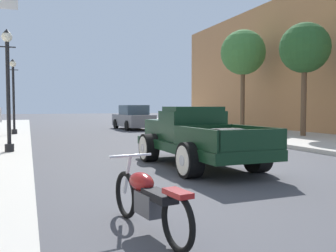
{
  "coord_description": "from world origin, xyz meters",
  "views": [
    {
      "loc": [
        -4.59,
        -9.7,
        1.6
      ],
      "look_at": [
        -0.69,
        0.72,
        1.0
      ],
      "focal_mm": 40.06,
      "sensor_mm": 36.0,
      "label": 1
    }
  ],
  "objects_px": {
    "hotrod_truck_dark_green": "(194,137)",
    "street_tree_nearest": "(305,49)",
    "street_lamp_far": "(13,91)",
    "street_tree_second": "(243,53)",
    "motorcycle_parked": "(148,198)",
    "street_lamp_near": "(8,81)",
    "car_background_grey": "(133,118)"
  },
  "relations": [
    {
      "from": "motorcycle_parked",
      "to": "street_tree_second",
      "type": "distance_m",
      "value": 19.74
    },
    {
      "from": "motorcycle_parked",
      "to": "street_lamp_far",
      "type": "xyz_separation_m",
      "value": [
        -2.08,
        16.39,
        1.94
      ]
    },
    {
      "from": "car_background_grey",
      "to": "street_lamp_far",
      "type": "relative_size",
      "value": 1.15
    },
    {
      "from": "motorcycle_parked",
      "to": "street_tree_nearest",
      "type": "height_order",
      "value": "street_tree_nearest"
    },
    {
      "from": "car_background_grey",
      "to": "motorcycle_parked",
      "type": "bearing_deg",
      "value": -104.67
    },
    {
      "from": "street_lamp_far",
      "to": "street_tree_nearest",
      "type": "xyz_separation_m",
      "value": [
        13.18,
        -6.13,
        1.96
      ]
    },
    {
      "from": "street_lamp_near",
      "to": "street_tree_second",
      "type": "distance_m",
      "value": 15.17
    },
    {
      "from": "street_tree_nearest",
      "to": "street_tree_second",
      "type": "xyz_separation_m",
      "value": [
        -0.02,
        5.47,
        0.52
      ]
    },
    {
      "from": "hotrod_truck_dark_green",
      "to": "street_lamp_near",
      "type": "distance_m",
      "value": 6.21
    },
    {
      "from": "car_background_grey",
      "to": "street_tree_second",
      "type": "bearing_deg",
      "value": -38.53
    },
    {
      "from": "hotrod_truck_dark_green",
      "to": "street_tree_nearest",
      "type": "bearing_deg",
      "value": 33.57
    },
    {
      "from": "motorcycle_parked",
      "to": "car_background_grey",
      "type": "height_order",
      "value": "car_background_grey"
    },
    {
      "from": "motorcycle_parked",
      "to": "car_background_grey",
      "type": "distance_m",
      "value": 21.01
    },
    {
      "from": "street_lamp_far",
      "to": "motorcycle_parked",
      "type": "bearing_deg",
      "value": -82.78
    },
    {
      "from": "hotrod_truck_dark_green",
      "to": "street_lamp_far",
      "type": "bearing_deg",
      "value": 112.63
    },
    {
      "from": "motorcycle_parked",
      "to": "street_tree_nearest",
      "type": "xyz_separation_m",
      "value": [
        11.1,
        10.26,
        3.9
      ]
    },
    {
      "from": "hotrod_truck_dark_green",
      "to": "street_lamp_near",
      "type": "bearing_deg",
      "value": 142.38
    },
    {
      "from": "motorcycle_parked",
      "to": "street_tree_second",
      "type": "relative_size",
      "value": 0.34
    },
    {
      "from": "street_lamp_near",
      "to": "motorcycle_parked",
      "type": "bearing_deg",
      "value": -76.8
    },
    {
      "from": "street_tree_nearest",
      "to": "street_lamp_far",
      "type": "bearing_deg",
      "value": 155.05
    },
    {
      "from": "hotrod_truck_dark_green",
      "to": "street_tree_nearest",
      "type": "height_order",
      "value": "street_tree_nearest"
    },
    {
      "from": "street_tree_nearest",
      "to": "street_tree_second",
      "type": "distance_m",
      "value": 5.5
    },
    {
      "from": "car_background_grey",
      "to": "street_lamp_far",
      "type": "distance_m",
      "value": 8.53
    },
    {
      "from": "street_lamp_far",
      "to": "street_tree_second",
      "type": "xyz_separation_m",
      "value": [
        13.16,
        -0.66,
        2.47
      ]
    },
    {
      "from": "car_background_grey",
      "to": "street_lamp_near",
      "type": "bearing_deg",
      "value": -121.43
    },
    {
      "from": "street_lamp_far",
      "to": "street_tree_nearest",
      "type": "height_order",
      "value": "street_tree_nearest"
    },
    {
      "from": "hotrod_truck_dark_green",
      "to": "motorcycle_parked",
      "type": "xyz_separation_m",
      "value": [
        -2.78,
        -4.73,
        -0.31
      ]
    },
    {
      "from": "street_tree_nearest",
      "to": "motorcycle_parked",
      "type": "bearing_deg",
      "value": -137.27
    },
    {
      "from": "street_lamp_near",
      "to": "street_tree_nearest",
      "type": "xyz_separation_m",
      "value": [
        13.07,
        1.86,
        1.96
      ]
    },
    {
      "from": "street_lamp_far",
      "to": "hotrod_truck_dark_green",
      "type": "bearing_deg",
      "value": -67.37
    },
    {
      "from": "street_lamp_near",
      "to": "street_tree_nearest",
      "type": "relative_size",
      "value": 0.71
    },
    {
      "from": "hotrod_truck_dark_green",
      "to": "street_tree_nearest",
      "type": "distance_m",
      "value": 10.61
    }
  ]
}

